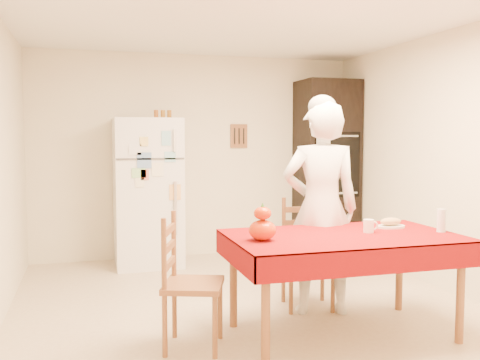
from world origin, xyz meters
name	(u,v)px	position (x,y,z in m)	size (l,w,h in m)	color
floor	(249,309)	(0.00, 0.00, 0.00)	(4.50, 4.50, 0.00)	tan
room_shell	(249,121)	(0.00, 0.00, 1.62)	(4.02, 4.52, 2.51)	beige
refrigerator	(148,192)	(-0.65, 1.88, 0.85)	(0.75, 0.74, 1.70)	white
oven_cabinet	(327,167)	(1.63, 1.93, 1.10)	(0.70, 0.62, 2.20)	black
dining_table	(343,244)	(0.50, -0.76, 0.69)	(1.70, 1.00, 0.76)	brown
chair_far	(306,248)	(0.52, -0.02, 0.51)	(0.48, 0.47, 0.95)	brown
chair_left	(184,277)	(-0.68, -0.67, 0.51)	(0.52, 0.53, 0.95)	brown
seated_woman	(321,209)	(0.56, -0.24, 0.89)	(0.65, 0.43, 1.78)	silver
coffee_mug	(369,226)	(0.73, -0.73, 0.81)	(0.08, 0.08, 0.10)	white
pumpkin_lower	(262,230)	(-0.15, -0.80, 0.83)	(0.19, 0.19, 0.15)	red
pumpkin_upper	(263,213)	(-0.15, -0.80, 0.95)	(0.12, 0.12, 0.09)	#D65705
wine_glass	(441,220)	(1.28, -0.86, 0.85)	(0.07, 0.07, 0.18)	silver
bread_plate	(391,227)	(1.01, -0.58, 0.77)	(0.24, 0.24, 0.02)	silver
bread_loaf	(391,222)	(1.01, -0.58, 0.81)	(0.18, 0.10, 0.06)	#A68151
spice_jar_left	(156,114)	(-0.54, 1.93, 1.75)	(0.05, 0.05, 0.10)	#934F1A
spice_jar_mid	(163,114)	(-0.46, 1.93, 1.75)	(0.05, 0.05, 0.10)	#95601B
spice_jar_right	(169,114)	(-0.38, 1.93, 1.75)	(0.05, 0.05, 0.10)	#8D5719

